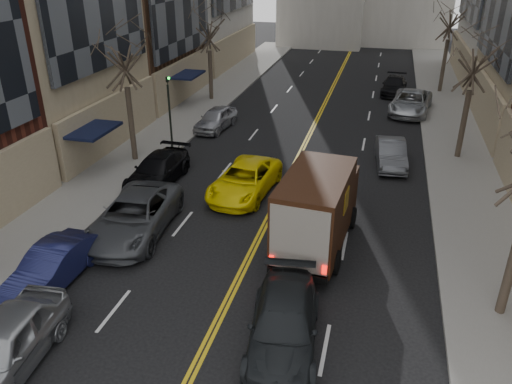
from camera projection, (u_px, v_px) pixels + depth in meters
sidewalk_left at (180, 122)px, 34.24m from camera, size 4.00×66.00×0.15m
sidewalk_right at (457, 146)px, 30.15m from camera, size 4.00×66.00×0.15m
tree_lf_mid at (122, 41)px, 25.25m from camera, size 3.20×3.20×8.91m
tree_lf_far at (208, 20)px, 36.80m from camera, size 3.20×3.20×8.12m
tree_rt_mid at (478, 48)px, 25.78m from camera, size 3.20×3.20×8.32m
tree_rt_far at (453, 7)px, 38.57m from camera, size 3.20×3.20×9.11m
traffic_signal at (169, 105)px, 28.32m from camera, size 0.29×0.26×4.70m
ups_truck at (317, 209)px, 19.40m from camera, size 2.84×6.19×3.30m
observer_sedan at (284, 325)px, 14.80m from camera, size 2.63×5.23×1.46m
taxi at (245, 180)px, 24.09m from camera, size 2.90×5.49×1.47m
pedestrian at (295, 210)px, 21.27m from camera, size 0.53×0.64×1.52m
parked_lf_a at (4, 346)px, 13.88m from camera, size 2.39×4.95×1.63m
parked_lf_b at (52, 266)px, 17.60m from camera, size 1.55×4.26×1.40m
parked_lf_c at (134, 216)px, 20.68m from camera, size 3.19×6.06×1.63m
parked_lf_d at (158, 170)px, 25.22m from camera, size 2.10×4.94×1.42m
parked_lf_e at (216, 119)px, 32.86m from camera, size 2.19×4.33×1.41m
parked_rt_a at (391, 153)px, 27.30m from camera, size 1.88×4.34×1.39m
parked_rt_b at (411, 102)px, 36.06m from camera, size 3.39×6.04×1.59m
parked_rt_c at (394, 86)px, 40.93m from camera, size 2.20×4.79×1.36m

